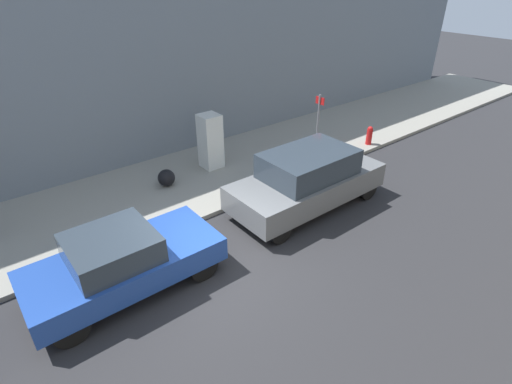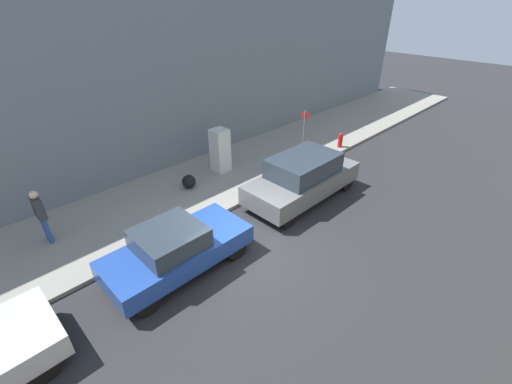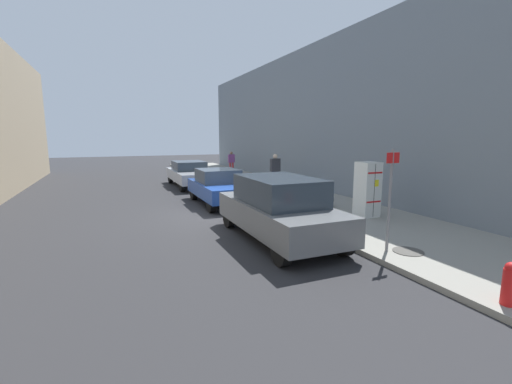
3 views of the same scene
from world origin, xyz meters
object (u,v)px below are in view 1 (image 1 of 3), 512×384
Objects in this scene: fire_hydrant at (369,135)px; parked_hatchback_blue at (122,261)px; parked_suv_gray at (307,179)px; discarded_refrigerator at (210,141)px; street_sign_post at (318,126)px; trash_bag at (166,178)px.

parked_hatchback_blue is (1.59, -10.45, 0.24)m from fire_hydrant.
parked_hatchback_blue reaches higher than fire_hydrant.
discarded_refrigerator is at bearing -167.58° from parked_suv_gray.
street_sign_post is 7.89m from parked_hatchback_blue.
discarded_refrigerator is 0.45× the size of parked_hatchback_blue.
discarded_refrigerator is 3.84m from parked_suv_gray.
street_sign_post is at bearing 102.87° from parked_hatchback_blue.
parked_suv_gray reaches higher than fire_hydrant.
discarded_refrigerator is 3.63m from street_sign_post.
street_sign_post is 2.96m from fire_hydrant.
fire_hydrant is at bearing 107.78° from parked_suv_gray.
discarded_refrigerator is at bearing -110.35° from fire_hydrant.
street_sign_post reaches higher than parked_suv_gray.
fire_hydrant is at bearing 76.39° from trash_bag.
parked_hatchback_blue is 5.48m from parked_suv_gray.
parked_suv_gray reaches higher than trash_bag.
discarded_refrigerator reaches higher than fire_hydrant.
parked_hatchback_blue is at bearing -38.99° from trash_bag.
trash_bag is 0.13× the size of parked_hatchback_blue.
fire_hydrant is 10.57m from parked_hatchback_blue.
parked_suv_gray is at bearing -51.29° from street_sign_post.
trash_bag is at bearing 141.01° from parked_hatchback_blue.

